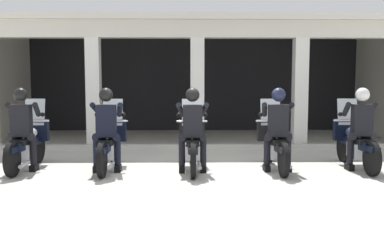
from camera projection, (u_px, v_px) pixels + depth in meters
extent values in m
plane|color=#A8A59E|center=(190.00, 146.00, 11.45)|extent=(80.00, 80.00, 0.00)
cube|color=black|center=(194.00, 83.00, 15.18)|extent=(11.66, 0.24, 3.24)
cube|color=beige|center=(197.00, 29.00, 11.17)|extent=(11.66, 0.36, 0.44)
cube|color=beige|center=(195.00, 26.00, 13.01)|extent=(11.66, 4.44, 0.16)
cube|color=beige|center=(3.00, 84.00, 13.07)|extent=(0.30, 4.44, 3.24)
cube|color=beige|center=(384.00, 84.00, 13.27)|extent=(0.30, 4.44, 3.24)
cube|color=silver|center=(94.00, 93.00, 11.28)|extent=(0.35, 0.36, 2.80)
cube|color=silver|center=(197.00, 93.00, 11.33)|extent=(0.35, 0.36, 2.80)
cube|color=silver|center=(300.00, 93.00, 11.38)|extent=(0.35, 0.36, 2.80)
cube|color=#B7B5AD|center=(198.00, 147.00, 10.96)|extent=(11.26, 0.24, 0.12)
cylinder|color=black|center=(38.00, 147.00, 9.20)|extent=(0.09, 0.64, 0.64)
cylinder|color=black|center=(12.00, 159.00, 7.81)|extent=(0.09, 0.64, 0.64)
cube|color=black|center=(38.00, 138.00, 9.18)|extent=(0.14, 0.44, 0.08)
cube|color=silver|center=(25.00, 151.00, 8.45)|extent=(0.28, 0.44, 0.28)
cube|color=black|center=(26.00, 144.00, 8.49)|extent=(0.18, 1.24, 0.16)
ellipsoid|color=#B2B2B7|center=(30.00, 133.00, 8.69)|extent=(0.26, 0.48, 0.22)
cube|color=black|center=(22.00, 141.00, 8.30)|extent=(0.24, 0.52, 0.10)
cube|color=black|center=(13.00, 149.00, 7.85)|extent=(0.16, 0.48, 0.10)
cylinder|color=silver|center=(37.00, 136.00, 9.12)|extent=(0.05, 0.24, 0.53)
cube|color=black|center=(36.00, 130.00, 9.04)|extent=(0.52, 0.16, 0.44)
sphere|color=silver|center=(37.00, 129.00, 9.14)|extent=(0.18, 0.18, 0.18)
cube|color=silver|center=(35.00, 112.00, 8.99)|extent=(0.40, 0.14, 0.54)
cylinder|color=silver|center=(34.00, 121.00, 8.93)|extent=(0.62, 0.04, 0.04)
cylinder|color=silver|center=(25.00, 164.00, 8.12)|extent=(0.07, 0.55, 0.07)
cube|color=black|center=(21.00, 121.00, 8.24)|extent=(0.36, 0.22, 0.60)
cube|color=#591414|center=(24.00, 119.00, 8.36)|extent=(0.05, 0.02, 0.32)
sphere|color=tan|center=(21.00, 96.00, 8.22)|extent=(0.21, 0.21, 0.21)
sphere|color=black|center=(21.00, 95.00, 8.22)|extent=(0.26, 0.26, 0.26)
cylinder|color=black|center=(30.00, 137.00, 8.29)|extent=(0.26, 0.29, 0.17)
cylinder|color=black|center=(33.00, 151.00, 8.32)|extent=(0.12, 0.12, 0.53)
cube|color=black|center=(34.00, 168.00, 8.36)|extent=(0.11, 0.26, 0.12)
cylinder|color=black|center=(15.00, 137.00, 8.29)|extent=(0.26, 0.29, 0.17)
cylinder|color=black|center=(12.00, 151.00, 8.31)|extent=(0.12, 0.12, 0.53)
cube|color=black|center=(13.00, 168.00, 8.36)|extent=(0.11, 0.26, 0.12)
cylinder|color=black|center=(37.00, 110.00, 8.46)|extent=(0.19, 0.48, 0.31)
sphere|color=black|center=(43.00, 114.00, 8.68)|extent=(0.09, 0.09, 0.09)
cylinder|color=black|center=(14.00, 110.00, 8.45)|extent=(0.19, 0.48, 0.31)
sphere|color=black|center=(16.00, 114.00, 8.67)|extent=(0.09, 0.09, 0.09)
cylinder|color=black|center=(114.00, 148.00, 9.13)|extent=(0.09, 0.64, 0.64)
cylinder|color=black|center=(102.00, 160.00, 7.74)|extent=(0.09, 0.64, 0.64)
cube|color=black|center=(114.00, 138.00, 9.11)|extent=(0.14, 0.44, 0.08)
cube|color=silver|center=(108.00, 151.00, 8.38)|extent=(0.28, 0.44, 0.28)
cube|color=black|center=(108.00, 144.00, 8.42)|extent=(0.18, 1.24, 0.16)
ellipsoid|color=black|center=(110.00, 134.00, 8.62)|extent=(0.26, 0.48, 0.22)
cube|color=black|center=(107.00, 142.00, 8.23)|extent=(0.24, 0.52, 0.10)
cube|color=black|center=(102.00, 150.00, 7.78)|extent=(0.16, 0.48, 0.10)
cylinder|color=silver|center=(114.00, 137.00, 9.05)|extent=(0.05, 0.24, 0.53)
cube|color=black|center=(113.00, 130.00, 8.98)|extent=(0.52, 0.16, 0.44)
sphere|color=silver|center=(114.00, 129.00, 9.07)|extent=(0.18, 0.18, 0.18)
cube|color=silver|center=(113.00, 112.00, 8.92)|extent=(0.40, 0.14, 0.54)
cylinder|color=silver|center=(112.00, 121.00, 8.86)|extent=(0.62, 0.04, 0.04)
cylinder|color=silver|center=(112.00, 165.00, 8.05)|extent=(0.07, 0.55, 0.07)
cube|color=black|center=(106.00, 121.00, 8.17)|extent=(0.36, 0.22, 0.60)
cube|color=black|center=(107.00, 119.00, 8.29)|extent=(0.05, 0.02, 0.32)
sphere|color=tan|center=(106.00, 96.00, 8.15)|extent=(0.21, 0.21, 0.21)
sphere|color=black|center=(106.00, 95.00, 8.15)|extent=(0.26, 0.26, 0.26)
cylinder|color=black|center=(114.00, 137.00, 8.23)|extent=(0.26, 0.29, 0.17)
cylinder|color=black|center=(118.00, 152.00, 8.25)|extent=(0.12, 0.12, 0.53)
cube|color=black|center=(118.00, 169.00, 8.29)|extent=(0.11, 0.26, 0.12)
cylinder|color=black|center=(99.00, 137.00, 8.22)|extent=(0.26, 0.29, 0.17)
cylinder|color=black|center=(96.00, 152.00, 8.25)|extent=(0.12, 0.12, 0.53)
cube|color=black|center=(97.00, 169.00, 8.29)|extent=(0.11, 0.26, 0.12)
cylinder|color=black|center=(120.00, 110.00, 8.39)|extent=(0.19, 0.48, 0.31)
sphere|color=black|center=(123.00, 115.00, 8.61)|extent=(0.09, 0.09, 0.09)
cylinder|color=black|center=(97.00, 110.00, 8.38)|extent=(0.19, 0.48, 0.31)
sphere|color=black|center=(97.00, 115.00, 8.60)|extent=(0.09, 0.09, 0.09)
cylinder|color=black|center=(192.00, 148.00, 9.10)|extent=(0.09, 0.64, 0.64)
cylinder|color=black|center=(193.00, 160.00, 7.70)|extent=(0.09, 0.64, 0.64)
cube|color=black|center=(192.00, 138.00, 9.08)|extent=(0.14, 0.44, 0.08)
cube|color=silver|center=(192.00, 152.00, 8.35)|extent=(0.28, 0.44, 0.28)
cube|color=black|center=(192.00, 144.00, 8.38)|extent=(0.18, 1.24, 0.16)
ellipsoid|color=black|center=(192.00, 134.00, 8.59)|extent=(0.26, 0.48, 0.22)
cube|color=black|center=(193.00, 142.00, 8.20)|extent=(0.24, 0.52, 0.10)
cube|color=black|center=(193.00, 150.00, 7.75)|extent=(0.16, 0.48, 0.10)
cylinder|color=silver|center=(192.00, 137.00, 9.02)|extent=(0.05, 0.24, 0.53)
cube|color=black|center=(192.00, 131.00, 8.94)|extent=(0.52, 0.16, 0.44)
sphere|color=silver|center=(192.00, 129.00, 9.04)|extent=(0.18, 0.18, 0.18)
cube|color=silver|center=(192.00, 112.00, 8.89)|extent=(0.40, 0.14, 0.54)
cylinder|color=silver|center=(192.00, 121.00, 8.82)|extent=(0.62, 0.04, 0.04)
cylinder|color=silver|center=(199.00, 165.00, 8.02)|extent=(0.07, 0.55, 0.07)
cube|color=black|center=(193.00, 121.00, 8.14)|extent=(0.36, 0.22, 0.60)
cube|color=#14193F|center=(192.00, 119.00, 8.26)|extent=(0.05, 0.02, 0.32)
sphere|color=tan|center=(193.00, 96.00, 8.12)|extent=(0.21, 0.21, 0.21)
sphere|color=black|center=(193.00, 95.00, 8.11)|extent=(0.26, 0.26, 0.26)
cylinder|color=black|center=(200.00, 137.00, 8.19)|extent=(0.26, 0.29, 0.17)
cylinder|color=black|center=(203.00, 152.00, 8.22)|extent=(0.12, 0.12, 0.53)
cube|color=black|center=(203.00, 169.00, 8.26)|extent=(0.11, 0.26, 0.12)
cylinder|color=black|center=(185.00, 137.00, 8.19)|extent=(0.26, 0.29, 0.17)
cylinder|color=black|center=(182.00, 152.00, 8.21)|extent=(0.12, 0.12, 0.53)
cube|color=black|center=(182.00, 169.00, 8.25)|extent=(0.11, 0.26, 0.12)
cylinder|color=black|center=(204.00, 110.00, 8.35)|extent=(0.19, 0.48, 0.31)
sphere|color=black|center=(205.00, 115.00, 8.57)|extent=(0.09, 0.09, 0.09)
cylinder|color=black|center=(181.00, 110.00, 8.35)|extent=(0.19, 0.48, 0.31)
sphere|color=black|center=(179.00, 115.00, 8.57)|extent=(0.09, 0.09, 0.09)
cylinder|color=black|center=(269.00, 148.00, 9.18)|extent=(0.09, 0.64, 0.64)
cylinder|color=black|center=(284.00, 160.00, 7.79)|extent=(0.09, 0.64, 0.64)
cube|color=black|center=(269.00, 138.00, 9.16)|extent=(0.14, 0.44, 0.08)
cube|color=silver|center=(276.00, 151.00, 8.43)|extent=(0.28, 0.44, 0.28)
cube|color=black|center=(276.00, 144.00, 8.47)|extent=(0.18, 1.24, 0.16)
ellipsoid|color=black|center=(273.00, 133.00, 8.67)|extent=(0.26, 0.48, 0.22)
cube|color=black|center=(278.00, 142.00, 8.28)|extent=(0.24, 0.52, 0.10)
cube|color=black|center=(283.00, 149.00, 7.83)|extent=(0.16, 0.48, 0.10)
cylinder|color=silver|center=(269.00, 137.00, 9.10)|extent=(0.05, 0.24, 0.53)
cube|color=black|center=(270.00, 130.00, 9.02)|extent=(0.52, 0.16, 0.44)
sphere|color=silver|center=(269.00, 129.00, 9.12)|extent=(0.18, 0.18, 0.18)
cube|color=silver|center=(270.00, 112.00, 8.97)|extent=(0.40, 0.14, 0.54)
cylinder|color=silver|center=(271.00, 121.00, 8.90)|extent=(0.62, 0.04, 0.04)
cylinder|color=silver|center=(286.00, 164.00, 8.10)|extent=(0.07, 0.55, 0.07)
cube|color=black|center=(278.00, 121.00, 8.22)|extent=(0.36, 0.22, 0.60)
cube|color=#14193F|center=(277.00, 119.00, 8.34)|extent=(0.05, 0.02, 0.32)
sphere|color=#936B51|center=(279.00, 96.00, 8.20)|extent=(0.21, 0.21, 0.21)
sphere|color=#191E38|center=(279.00, 95.00, 8.19)|extent=(0.26, 0.26, 0.26)
cylinder|color=black|center=(285.00, 137.00, 8.27)|extent=(0.26, 0.29, 0.17)
cylinder|color=black|center=(288.00, 151.00, 8.30)|extent=(0.12, 0.12, 0.53)
cube|color=black|center=(288.00, 168.00, 8.34)|extent=(0.11, 0.26, 0.12)
cylinder|color=black|center=(270.00, 137.00, 8.27)|extent=(0.26, 0.29, 0.17)
cylinder|color=black|center=(267.00, 151.00, 8.29)|extent=(0.12, 0.12, 0.53)
cube|color=black|center=(267.00, 168.00, 8.34)|extent=(0.11, 0.26, 0.12)
cylinder|color=black|center=(287.00, 110.00, 8.44)|extent=(0.19, 0.48, 0.31)
sphere|color=black|center=(287.00, 115.00, 8.66)|extent=(0.09, 0.09, 0.09)
cylinder|color=black|center=(265.00, 110.00, 8.43)|extent=(0.19, 0.48, 0.31)
sphere|color=black|center=(260.00, 115.00, 8.65)|extent=(0.09, 0.09, 0.09)
cylinder|color=black|center=(344.00, 147.00, 9.28)|extent=(0.09, 0.64, 0.64)
cylinder|color=black|center=(372.00, 159.00, 7.88)|extent=(0.09, 0.64, 0.64)
cube|color=black|center=(344.00, 137.00, 9.26)|extent=(0.14, 0.44, 0.08)
cube|color=silver|center=(358.00, 150.00, 8.52)|extent=(0.28, 0.44, 0.28)
cube|color=black|center=(357.00, 143.00, 8.56)|extent=(0.18, 1.24, 0.16)
ellipsoid|color=#1E2338|center=(353.00, 133.00, 8.76)|extent=(0.26, 0.48, 0.22)
cube|color=black|center=(361.00, 141.00, 8.38)|extent=(0.24, 0.52, 0.10)
cube|color=black|center=(371.00, 148.00, 7.93)|extent=(0.16, 0.48, 0.10)
cylinder|color=silver|center=(345.00, 136.00, 9.19)|extent=(0.05, 0.24, 0.53)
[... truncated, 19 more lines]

